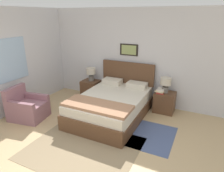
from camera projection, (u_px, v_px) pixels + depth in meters
ground_plane at (73, 163)px, 3.44m from camera, size 16.00×16.00×0.00m
wall_back at (134, 57)px, 5.50m from camera, size 7.43×0.09×2.60m
wall_left at (24, 59)px, 5.26m from camera, size 0.08×5.33×2.60m
area_rug_main at (83, 148)px, 3.82m from camera, size 2.03×1.68×0.01m
area_rug_bedside at (153, 136)px, 4.18m from camera, size 0.84×1.13×0.01m
bed at (112, 105)px, 4.92m from camera, size 1.52×2.17×1.18m
armchair at (27, 108)px, 4.86m from camera, size 0.90×0.79×0.78m
nightstand_near_window at (91, 89)px, 6.11m from camera, size 0.51×0.47×0.53m
nightstand_by_door at (164, 102)px, 5.19m from camera, size 0.51×0.47×0.53m
table_lamp_near_window at (91, 73)px, 5.94m from camera, size 0.27×0.27×0.39m
table_lamp_by_door at (166, 83)px, 5.03m from camera, size 0.27×0.27×0.39m
book_thick_bottom at (160, 92)px, 5.11m from camera, size 0.20×0.29×0.04m
book_hardcover_middle at (161, 91)px, 5.10m from camera, size 0.26×0.31×0.03m
book_novel_upper at (161, 89)px, 5.08m from camera, size 0.19×0.24×0.04m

